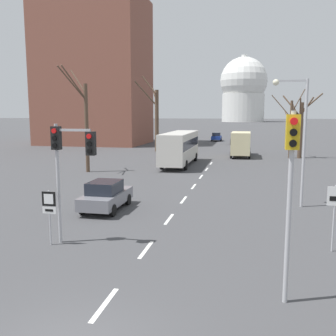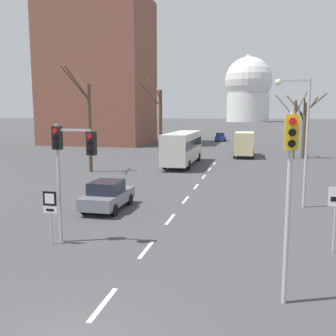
{
  "view_description": "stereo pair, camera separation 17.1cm",
  "coord_description": "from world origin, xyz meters",
  "px_view_note": "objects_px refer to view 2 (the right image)",
  "views": [
    {
      "loc": [
        3.9,
        -7.15,
        5.45
      ],
      "look_at": [
        1.03,
        6.25,
        3.45
      ],
      "focal_mm": 40.0,
      "sensor_mm": 36.0,
      "label": 1
    },
    {
      "loc": [
        4.07,
        -7.11,
        5.45
      ],
      "look_at": [
        1.03,
        6.25,
        3.45
      ],
      "focal_mm": 40.0,
      "sensor_mm": 36.0,
      "label": 2
    }
  ],
  "objects_px": {
    "delivery_truck": "(244,143)",
    "traffic_signal_near_right": "(290,173)",
    "street_lamp_right": "(300,129)",
    "sedan_near_left": "(239,140)",
    "route_sign_post": "(50,208)",
    "city_bus": "(183,146)",
    "sedan_near_right": "(220,137)",
    "speed_limit_sign": "(336,208)",
    "sedan_mid_centre": "(108,195)",
    "traffic_signal_near_left": "(69,154)"
  },
  "relations": [
    {
      "from": "sedan_near_left",
      "to": "city_bus",
      "type": "height_order",
      "value": "city_bus"
    },
    {
      "from": "route_sign_post",
      "to": "street_lamp_right",
      "type": "height_order",
      "value": "street_lamp_right"
    },
    {
      "from": "route_sign_post",
      "to": "sedan_near_right",
      "type": "relative_size",
      "value": 0.58
    },
    {
      "from": "speed_limit_sign",
      "to": "sedan_mid_centre",
      "type": "xyz_separation_m",
      "value": [
        -11.22,
        4.28,
        -0.98
      ]
    },
    {
      "from": "traffic_signal_near_right",
      "to": "sedan_near_left",
      "type": "height_order",
      "value": "traffic_signal_near_right"
    },
    {
      "from": "speed_limit_sign",
      "to": "street_lamp_right",
      "type": "height_order",
      "value": "street_lamp_right"
    },
    {
      "from": "sedan_near_left",
      "to": "sedan_near_right",
      "type": "bearing_deg",
      "value": 117.76
    },
    {
      "from": "delivery_truck",
      "to": "traffic_signal_near_right",
      "type": "bearing_deg",
      "value": -86.88
    },
    {
      "from": "sedan_near_right",
      "to": "sedan_mid_centre",
      "type": "relative_size",
      "value": 0.96
    },
    {
      "from": "traffic_signal_near_right",
      "to": "delivery_truck",
      "type": "distance_m",
      "value": 37.83
    },
    {
      "from": "route_sign_post",
      "to": "speed_limit_sign",
      "type": "distance_m",
      "value": 11.48
    },
    {
      "from": "sedan_near_left",
      "to": "city_bus",
      "type": "distance_m",
      "value": 29.19
    },
    {
      "from": "traffic_signal_near_right",
      "to": "city_bus",
      "type": "xyz_separation_m",
      "value": [
        -8.24,
        28.12,
        -1.79
      ]
    },
    {
      "from": "sedan_near_left",
      "to": "sedan_near_right",
      "type": "distance_m",
      "value": 8.61
    },
    {
      "from": "traffic_signal_near_right",
      "to": "city_bus",
      "type": "height_order",
      "value": "traffic_signal_near_right"
    },
    {
      "from": "sedan_near_left",
      "to": "route_sign_post",
      "type": "bearing_deg",
      "value": -96.14
    },
    {
      "from": "traffic_signal_near_left",
      "to": "city_bus",
      "type": "xyz_separation_m",
      "value": [
        0.14,
        24.78,
        -1.76
      ]
    },
    {
      "from": "speed_limit_sign",
      "to": "sedan_mid_centre",
      "type": "relative_size",
      "value": 0.64
    },
    {
      "from": "speed_limit_sign",
      "to": "delivery_truck",
      "type": "relative_size",
      "value": 0.37
    },
    {
      "from": "delivery_truck",
      "to": "speed_limit_sign",
      "type": "bearing_deg",
      "value": -82.65
    },
    {
      "from": "street_lamp_right",
      "to": "city_bus",
      "type": "relative_size",
      "value": 0.68
    },
    {
      "from": "route_sign_post",
      "to": "speed_limit_sign",
      "type": "xyz_separation_m",
      "value": [
        11.36,
        1.66,
        0.24
      ]
    },
    {
      "from": "traffic_signal_near_right",
      "to": "sedan_mid_centre",
      "type": "distance_m",
      "value": 13.01
    },
    {
      "from": "traffic_signal_near_left",
      "to": "traffic_signal_near_right",
      "type": "relative_size",
      "value": 0.91
    },
    {
      "from": "traffic_signal_near_right",
      "to": "street_lamp_right",
      "type": "bearing_deg",
      "value": 82.29
    },
    {
      "from": "speed_limit_sign",
      "to": "street_lamp_right",
      "type": "distance_m",
      "value": 7.87
    },
    {
      "from": "street_lamp_right",
      "to": "sedan_near_left",
      "type": "distance_m",
      "value": 45.34
    },
    {
      "from": "traffic_signal_near_left",
      "to": "city_bus",
      "type": "bearing_deg",
      "value": 89.67
    },
    {
      "from": "sedan_mid_centre",
      "to": "delivery_truck",
      "type": "bearing_deg",
      "value": 76.44
    },
    {
      "from": "traffic_signal_near_right",
      "to": "street_lamp_right",
      "type": "xyz_separation_m",
      "value": [
        1.62,
        11.96,
        0.76
      ]
    },
    {
      "from": "city_bus",
      "to": "sedan_mid_centre",
      "type": "bearing_deg",
      "value": -92.3
    },
    {
      "from": "street_lamp_right",
      "to": "sedan_near_right",
      "type": "height_order",
      "value": "street_lamp_right"
    },
    {
      "from": "sedan_near_left",
      "to": "city_bus",
      "type": "xyz_separation_m",
      "value": [
        -4.89,
        -28.75,
        1.2
      ]
    },
    {
      "from": "traffic_signal_near_right",
      "to": "speed_limit_sign",
      "type": "relative_size",
      "value": 2.06
    },
    {
      "from": "street_lamp_right",
      "to": "sedan_near_left",
      "type": "xyz_separation_m",
      "value": [
        -4.96,
        44.91,
        -3.74
      ]
    },
    {
      "from": "speed_limit_sign",
      "to": "sedan_near_right",
      "type": "relative_size",
      "value": 0.67
    },
    {
      "from": "sedan_mid_centre",
      "to": "city_bus",
      "type": "relative_size",
      "value": 0.39
    },
    {
      "from": "city_bus",
      "to": "street_lamp_right",
      "type": "bearing_deg",
      "value": -58.62
    },
    {
      "from": "traffic_signal_near_left",
      "to": "street_lamp_right",
      "type": "relative_size",
      "value": 0.68
    },
    {
      "from": "route_sign_post",
      "to": "street_lamp_right",
      "type": "relative_size",
      "value": 0.31
    },
    {
      "from": "traffic_signal_near_right",
      "to": "traffic_signal_near_left",
      "type": "bearing_deg",
      "value": 158.27
    },
    {
      "from": "speed_limit_sign",
      "to": "delivery_truck",
      "type": "xyz_separation_m",
      "value": [
        -4.27,
        33.1,
        -0.12
      ]
    },
    {
      "from": "speed_limit_sign",
      "to": "delivery_truck",
      "type": "bearing_deg",
      "value": 97.35
    },
    {
      "from": "speed_limit_sign",
      "to": "traffic_signal_near_right",
      "type": "bearing_deg",
      "value": -115.66
    },
    {
      "from": "sedan_near_left",
      "to": "delivery_truck",
      "type": "xyz_separation_m",
      "value": [
        1.29,
        -19.15,
        0.85
      ]
    },
    {
      "from": "traffic_signal_near_left",
      "to": "sedan_mid_centre",
      "type": "relative_size",
      "value": 1.2
    },
    {
      "from": "street_lamp_right",
      "to": "sedan_mid_centre",
      "type": "relative_size",
      "value": 1.76
    },
    {
      "from": "route_sign_post",
      "to": "city_bus",
      "type": "height_order",
      "value": "city_bus"
    },
    {
      "from": "traffic_signal_near_right",
      "to": "city_bus",
      "type": "bearing_deg",
      "value": 106.33
    },
    {
      "from": "speed_limit_sign",
      "to": "sedan_near_left",
      "type": "bearing_deg",
      "value": 96.07
    }
  ]
}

